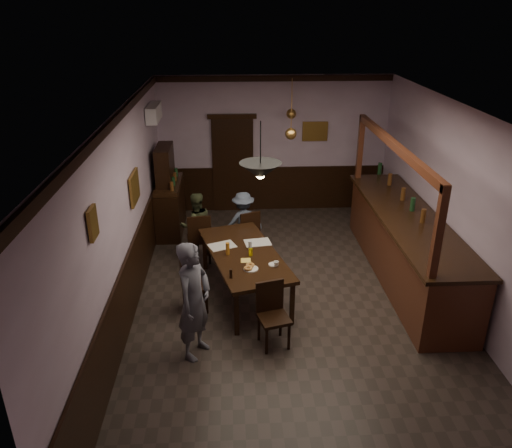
{
  "coord_description": "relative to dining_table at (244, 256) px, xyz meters",
  "views": [
    {
      "loc": [
        -0.93,
        -6.67,
        4.36
      ],
      "look_at": [
        -0.56,
        0.53,
        1.15
      ],
      "focal_mm": 35.0,
      "sensor_mm": 36.0,
      "label": 1
    }
  ],
  "objects": [
    {
      "name": "sideboard",
      "position": [
        -1.45,
        2.55,
        0.04
      ],
      "size": [
        0.49,
        1.36,
        1.8
      ],
      "color": "black",
      "rests_on": "ground"
    },
    {
      "name": "door_back",
      "position": [
        -0.14,
        3.62,
        0.36
      ],
      "size": [
        0.9,
        0.06,
        2.1
      ],
      "primitive_type": "cube",
      "color": "black",
      "rests_on": "ground"
    },
    {
      "name": "person_standing",
      "position": [
        -0.69,
        -1.48,
        0.14
      ],
      "size": [
        0.63,
        0.72,
        1.65
      ],
      "primitive_type": "imported",
      "rotation": [
        0.0,
        0.0,
        1.1
      ],
      "color": "#5B5B68",
      "rests_on": "ground"
    },
    {
      "name": "chair_far_left",
      "position": [
        -0.77,
        1.11,
        -0.16
      ],
      "size": [
        0.47,
        0.47,
        0.96
      ],
      "rotation": [
        0.0,
        0.0,
        3.29
      ],
      "color": "black",
      "rests_on": "ground"
    },
    {
      "name": "pendant_brass_far",
      "position": [
        1.06,
        3.06,
        1.61
      ],
      "size": [
        0.2,
        0.2,
        0.81
      ],
      "color": "#BF8C3F",
      "rests_on": "ground"
    },
    {
      "name": "picture_back",
      "position": [
        1.66,
        3.63,
        1.11
      ],
      "size": [
        0.55,
        0.04,
        0.42
      ],
      "color": "olive",
      "rests_on": "ground"
    },
    {
      "name": "picture_left_small",
      "position": [
        -1.7,
        -1.93,
        1.46
      ],
      "size": [
        0.04,
        0.28,
        0.36
      ],
      "color": "olive",
      "rests_on": "ground"
    },
    {
      "name": "person_seated_left",
      "position": [
        -0.84,
        1.38,
        -0.06
      ],
      "size": [
        0.73,
        0.65,
        1.25
      ],
      "primitive_type": "imported",
      "rotation": [
        0.0,
        0.0,
        3.48
      ],
      "color": "#3A4127",
      "rests_on": "ground"
    },
    {
      "name": "pastry_plate",
      "position": [
        0.09,
        -0.54,
        0.07
      ],
      "size": [
        0.22,
        0.22,
        0.01
      ],
      "primitive_type": "cylinder",
      "color": "white",
      "rests_on": "dining_table"
    },
    {
      "name": "pendant_iron",
      "position": [
        0.21,
        -0.77,
        1.66
      ],
      "size": [
        0.56,
        0.56,
        0.77
      ],
      "color": "black",
      "rests_on": "ground"
    },
    {
      "name": "bar_counter",
      "position": [
        2.75,
        0.44,
        -0.08
      ],
      "size": [
        0.99,
        4.28,
        2.4
      ],
      "color": "#482013",
      "rests_on": "ground"
    },
    {
      "name": "beer_glass",
      "position": [
        -0.26,
        -0.05,
        0.16
      ],
      "size": [
        0.06,
        0.06,
        0.2
      ],
      "primitive_type": "cylinder",
      "color": "#BF721E",
      "rests_on": "dining_table"
    },
    {
      "name": "chair_near",
      "position": [
        0.34,
        -1.28,
        -0.18
      ],
      "size": [
        0.49,
        0.49,
        0.92
      ],
      "rotation": [
        0.0,
        0.0,
        0.27
      ],
      "color": "black",
      "rests_on": "ground"
    },
    {
      "name": "water_glass",
      "position": [
        0.1,
        0.1,
        0.14
      ],
      "size": [
        0.06,
        0.06,
        0.15
      ],
      "primitive_type": "cylinder",
      "color": "silver",
      "rests_on": "dining_table"
    },
    {
      "name": "room",
      "position": [
        0.76,
        -0.33,
        0.81
      ],
      "size": [
        5.01,
        8.01,
        3.01
      ],
      "color": "#2D2621",
      "rests_on": "ground"
    },
    {
      "name": "dining_table",
      "position": [
        0.0,
        0.0,
        0.0
      ],
      "size": [
        1.54,
        2.38,
        0.75
      ],
      "rotation": [
        0.0,
        0.0,
        0.26
      ],
      "color": "black",
      "rests_on": "ground"
    },
    {
      "name": "pastry_ring_a",
      "position": [
        0.04,
        -0.57,
        0.1
      ],
      "size": [
        0.13,
        0.13,
        0.04
      ],
      "primitive_type": "torus",
      "color": "#C68C47",
      "rests_on": "pastry_plate"
    },
    {
      "name": "pepper_mill",
      "position": [
        -0.21,
        -0.78,
        0.13
      ],
      "size": [
        0.04,
        0.04,
        0.14
      ],
      "primitive_type": "cylinder",
      "color": "black",
      "rests_on": "dining_table"
    },
    {
      "name": "chair_side",
      "position": [
        -0.84,
        -0.43,
        -0.2
      ],
      "size": [
        0.45,
        0.45,
        0.89
      ],
      "rotation": [
        0.0,
        0.0,
        1.76
      ],
      "color": "black",
      "rests_on": "ground"
    },
    {
      "name": "coffee_cup",
      "position": [
        0.47,
        -0.48,
        0.11
      ],
      "size": [
        0.1,
        0.1,
        0.07
      ],
      "primitive_type": "imported",
      "rotation": [
        0.0,
        0.0,
        0.26
      ],
      "color": "white",
      "rests_on": "saucer"
    },
    {
      "name": "newspaper_right",
      "position": [
        0.23,
        0.34,
        0.07
      ],
      "size": [
        0.46,
        0.36,
        0.01
      ],
      "primitive_type": "cube",
      "rotation": [
        0.0,
        0.0,
        0.16
      ],
      "color": "silver",
      "rests_on": "dining_table"
    },
    {
      "name": "napkin",
      "position": [
        0.02,
        -0.27,
        0.07
      ],
      "size": [
        0.18,
        0.18,
        0.0
      ],
      "primitive_type": "cube",
      "rotation": [
        0.0,
        0.0,
        0.26
      ],
      "color": "#FFDA5D",
      "rests_on": "dining_table"
    },
    {
      "name": "ac_unit",
      "position": [
        -1.62,
        2.57,
        1.76
      ],
      "size": [
        0.2,
        0.85,
        0.3
      ],
      "color": "white",
      "rests_on": "ground"
    },
    {
      "name": "newspaper_left",
      "position": [
        -0.35,
        0.25,
        0.07
      ],
      "size": [
        0.5,
        0.44,
        0.01
      ],
      "primitive_type": "cube",
      "rotation": [
        0.0,
        0.0,
        0.4
      ],
      "color": "silver",
      "rests_on": "dining_table"
    },
    {
      "name": "picture_left_large",
      "position": [
        -1.7,
        0.47,
        1.01
      ],
      "size": [
        0.04,
        0.62,
        0.48
      ],
      "color": "olive",
      "rests_on": "ground"
    },
    {
      "name": "person_seated_right",
      "position": [
        0.03,
        1.61,
        -0.11
      ],
      "size": [
        0.83,
        0.6,
        1.16
      ],
      "primitive_type": "imported",
      "rotation": [
        0.0,
        0.0,
        3.39
      ],
      "color": "slate",
      "rests_on": "ground"
    },
    {
      "name": "saucer",
      "position": [
        0.43,
        -0.42,
        0.07
      ],
      "size": [
        0.15,
        0.15,
        0.01
      ],
      "primitive_type": "cylinder",
      "color": "white",
      "rests_on": "dining_table"
    },
    {
      "name": "soda_can",
      "position": [
        0.1,
        -0.11,
        0.12
      ],
      "size": [
        0.07,
        0.07,
        0.12
      ],
      "primitive_type": "cylinder",
      "color": "yellow",
      "rests_on": "dining_table"
    },
    {
      "name": "chair_far_right",
      "position": [
        0.11,
        1.35,
        -0.19
      ],
      "size": [
        0.51,
        0.51,
        0.9
      ],
      "rotation": [
        0.0,
        0.0,
        3.54
      ],
      "color": "black",
      "rests_on": "ground"
    },
    {
      "name": "pendant_brass_mid",
      "position": [
        0.86,
        1.39,
        1.61
      ],
      "size": [
        0.2,
        0.2,
        0.81
      ],
      "color": "#BF8C3F",
      "rests_on": "ground"
    },
    {
      "name": "pastry_ring_b",
      "position": [
        0.08,
        -0.48,
        0.1
      ],
      "size": [
        0.13,
        0.13,
        0.04
      ],
      "primitive_type": "torus",
      "color": "#C68C47",
      "rests_on": "pastry_plate"
    }
  ]
}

